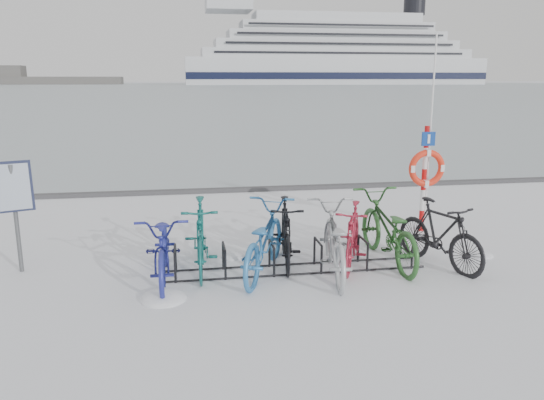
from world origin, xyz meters
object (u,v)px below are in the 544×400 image
(info_board, at_px, (13,193))
(cruise_ferry, at_px, (333,57))
(lifebuoy_station, at_px, (426,168))
(bike_rack, at_px, (295,259))

(info_board, bearing_deg, cruise_ferry, 53.69)
(lifebuoy_station, bearing_deg, bike_rack, -149.66)
(lifebuoy_station, bearing_deg, info_board, -171.35)
(bike_rack, xyz_separation_m, cruise_ferry, (65.85, 231.09, 11.80))
(cruise_ferry, bearing_deg, info_board, -106.89)
(bike_rack, bearing_deg, cruise_ferry, 74.10)
(lifebuoy_station, height_order, cruise_ferry, cruise_ferry)
(lifebuoy_station, bearing_deg, cruise_ferry, 74.65)
(bike_rack, distance_m, cruise_ferry, 240.58)
(lifebuoy_station, xyz_separation_m, cruise_ferry, (63.00, 229.43, 10.75))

